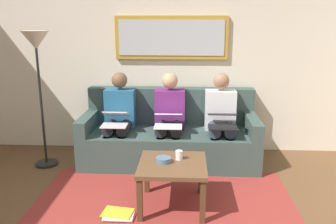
{
  "coord_description": "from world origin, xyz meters",
  "views": [
    {
      "loc": [
        -0.22,
        2.27,
        1.79
      ],
      "look_at": [
        0.0,
        -1.7,
        0.75
      ],
      "focal_mm": 38.15,
      "sensor_mm": 36.0,
      "label": 1
    }
  ],
  "objects_px": {
    "magazine_stack": "(119,215)",
    "standing_lamp": "(37,56)",
    "laptop_silver": "(115,119)",
    "laptop_white": "(168,119)",
    "person_right": "(119,115)",
    "cup": "(179,155)",
    "couch": "(170,137)",
    "bowl": "(164,160)",
    "framed_mirror": "(171,38)",
    "person_middle": "(170,116)",
    "coffee_table": "(173,169)",
    "laptop_black": "(223,120)",
    "person_left": "(221,117)"
  },
  "relations": [
    {
      "from": "magazine_stack",
      "to": "standing_lamp",
      "type": "relative_size",
      "value": 0.2
    },
    {
      "from": "laptop_silver",
      "to": "laptop_white",
      "type": "bearing_deg",
      "value": 179.23
    },
    {
      "from": "laptop_white",
      "to": "person_right",
      "type": "distance_m",
      "value": 0.68
    },
    {
      "from": "cup",
      "to": "person_right",
      "type": "bearing_deg",
      "value": -53.22
    },
    {
      "from": "laptop_white",
      "to": "couch",
      "type": "bearing_deg",
      "value": -90.0
    },
    {
      "from": "bowl",
      "to": "laptop_white",
      "type": "height_order",
      "value": "laptop_white"
    },
    {
      "from": "framed_mirror",
      "to": "laptop_silver",
      "type": "relative_size",
      "value": 4.08
    },
    {
      "from": "person_middle",
      "to": "person_right",
      "type": "relative_size",
      "value": 1.0
    },
    {
      "from": "standing_lamp",
      "to": "laptop_silver",
      "type": "bearing_deg",
      "value": 177.81
    },
    {
      "from": "cup",
      "to": "bowl",
      "type": "height_order",
      "value": "cup"
    },
    {
      "from": "coffee_table",
      "to": "person_right",
      "type": "distance_m",
      "value": 1.38
    },
    {
      "from": "coffee_table",
      "to": "laptop_black",
      "type": "relative_size",
      "value": 1.74
    },
    {
      "from": "magazine_stack",
      "to": "person_right",
      "type": "bearing_deg",
      "value": -80.18
    },
    {
      "from": "coffee_table",
      "to": "laptop_white",
      "type": "height_order",
      "value": "laptop_white"
    },
    {
      "from": "person_middle",
      "to": "person_right",
      "type": "xyz_separation_m",
      "value": [
        0.64,
        0.0,
        0.0
      ]
    },
    {
      "from": "person_middle",
      "to": "laptop_silver",
      "type": "bearing_deg",
      "value": 20.06
    },
    {
      "from": "person_right",
      "to": "standing_lamp",
      "type": "bearing_deg",
      "value": 12.33
    },
    {
      "from": "person_middle",
      "to": "laptop_white",
      "type": "relative_size",
      "value": 3.18
    },
    {
      "from": "laptop_black",
      "to": "laptop_silver",
      "type": "height_order",
      "value": "laptop_silver"
    },
    {
      "from": "coffee_table",
      "to": "cup",
      "type": "distance_m",
      "value": 0.16
    },
    {
      "from": "framed_mirror",
      "to": "person_right",
      "type": "relative_size",
      "value": 1.3
    },
    {
      "from": "person_left",
      "to": "person_right",
      "type": "bearing_deg",
      "value": 0.0
    },
    {
      "from": "framed_mirror",
      "to": "magazine_stack",
      "type": "distance_m",
      "value": 2.42
    },
    {
      "from": "person_left",
      "to": "cup",
      "type": "bearing_deg",
      "value": 64.91
    },
    {
      "from": "laptop_white",
      "to": "magazine_stack",
      "type": "height_order",
      "value": "laptop_white"
    },
    {
      "from": "laptop_white",
      "to": "person_middle",
      "type": "bearing_deg",
      "value": -90.0
    },
    {
      "from": "magazine_stack",
      "to": "bowl",
      "type": "bearing_deg",
      "value": -150.24
    },
    {
      "from": "person_left",
      "to": "standing_lamp",
      "type": "xyz_separation_m",
      "value": [
        2.19,
        0.2,
        0.76
      ]
    },
    {
      "from": "laptop_white",
      "to": "person_right",
      "type": "height_order",
      "value": "person_right"
    },
    {
      "from": "person_right",
      "to": "laptop_silver",
      "type": "distance_m",
      "value": 0.23
    },
    {
      "from": "bowl",
      "to": "person_right",
      "type": "distance_m",
      "value": 1.31
    },
    {
      "from": "person_left",
      "to": "laptop_black",
      "type": "bearing_deg",
      "value": 90.0
    },
    {
      "from": "couch",
      "to": "cup",
      "type": "bearing_deg",
      "value": 97.48
    },
    {
      "from": "person_middle",
      "to": "person_right",
      "type": "bearing_deg",
      "value": 0.0
    },
    {
      "from": "person_middle",
      "to": "standing_lamp",
      "type": "xyz_separation_m",
      "value": [
        1.55,
        0.2,
        0.76
      ]
    },
    {
      "from": "coffee_table",
      "to": "laptop_silver",
      "type": "height_order",
      "value": "laptop_silver"
    },
    {
      "from": "cup",
      "to": "person_right",
      "type": "distance_m",
      "value": 1.32
    },
    {
      "from": "couch",
      "to": "bowl",
      "type": "height_order",
      "value": "couch"
    },
    {
      "from": "coffee_table",
      "to": "magazine_stack",
      "type": "xyz_separation_m",
      "value": [
        0.49,
        0.22,
        -0.37
      ]
    },
    {
      "from": "person_middle",
      "to": "bowl",
      "type": "bearing_deg",
      "value": 90.16
    },
    {
      "from": "coffee_table",
      "to": "laptop_white",
      "type": "relative_size",
      "value": 1.8
    },
    {
      "from": "framed_mirror",
      "to": "standing_lamp",
      "type": "distance_m",
      "value": 1.69
    },
    {
      "from": "person_middle",
      "to": "standing_lamp",
      "type": "relative_size",
      "value": 0.69
    },
    {
      "from": "bowl",
      "to": "person_left",
      "type": "distance_m",
      "value": 1.31
    },
    {
      "from": "framed_mirror",
      "to": "laptop_black",
      "type": "distance_m",
      "value": 1.32
    },
    {
      "from": "laptop_white",
      "to": "magazine_stack",
      "type": "distance_m",
      "value": 1.34
    },
    {
      "from": "bowl",
      "to": "laptop_black",
      "type": "relative_size",
      "value": 0.4
    },
    {
      "from": "framed_mirror",
      "to": "person_middle",
      "type": "xyz_separation_m",
      "value": [
        0.0,
        0.46,
        -0.94
      ]
    },
    {
      "from": "laptop_white",
      "to": "coffee_table",
      "type": "bearing_deg",
      "value": 95.53
    },
    {
      "from": "person_right",
      "to": "magazine_stack",
      "type": "relative_size",
      "value": 3.47
    }
  ]
}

